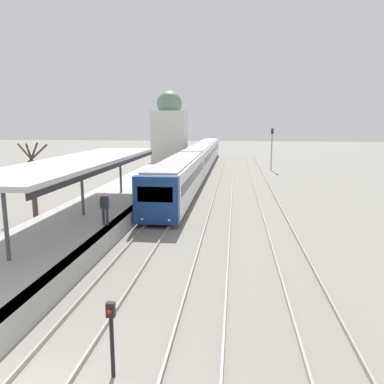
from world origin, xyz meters
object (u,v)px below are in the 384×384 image
person_on_platform (105,206)px  signal_mast_far (272,144)px  signal_post_near (112,332)px  train_near (199,158)px

person_on_platform → signal_mast_far: (11.05, 31.04, 1.40)m
signal_post_near → signal_mast_far: 41.60m
person_on_platform → signal_post_near: (3.63, -9.85, -0.74)m
train_near → signal_mast_far: bearing=18.0°
signal_post_near → signal_mast_far: bearing=79.7°
train_near → signal_post_near: (1.65, -37.93, -0.56)m
train_near → signal_mast_far: signal_mast_far is taller
train_near → signal_post_near: bearing=-87.5°
train_near → signal_mast_far: size_ratio=9.50×
person_on_platform → train_near: (1.98, 28.09, -0.18)m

